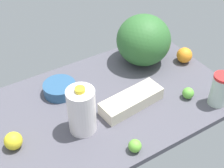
{
  "coord_description": "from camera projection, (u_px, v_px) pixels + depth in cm",
  "views": [
    {
      "loc": [
        60.08,
        97.6,
        109.27
      ],
      "look_at": [
        0.0,
        0.0,
        13.0
      ],
      "focal_mm": 50.0,
      "sensor_mm": 36.0,
      "label": 1
    }
  ],
  "objects": [
    {
      "name": "orange_beside_bowl",
      "position": [
        184.0,
        55.0,
        1.78
      ],
      "size": [
        8.9,
        8.9,
        8.9
      ],
      "primitive_type": "sphere",
      "color": "orange",
      "rests_on": "countertop"
    },
    {
      "name": "lime_loose",
      "position": [
        188.0,
        93.0,
        1.55
      ],
      "size": [
        5.82,
        5.82,
        5.82
      ],
      "primitive_type": "sphere",
      "color": "#62B43F",
      "rests_on": "countertop"
    },
    {
      "name": "mixing_bowl",
      "position": [
        60.0,
        88.0,
        1.58
      ],
      "size": [
        16.6,
        16.6,
        5.73
      ],
      "primitive_type": "cylinder",
      "color": "#2C5681",
      "rests_on": "countertop"
    },
    {
      "name": "lemon_by_jug",
      "position": [
        13.0,
        141.0,
        1.31
      ],
      "size": [
        7.76,
        7.76,
        7.76
      ],
      "primitive_type": "sphere",
      "color": "yellow",
      "rests_on": "countertop"
    },
    {
      "name": "watermelon",
      "position": [
        144.0,
        40.0,
        1.72
      ],
      "size": [
        30.09,
        30.09,
        28.31
      ],
      "primitive_type": "ellipsoid",
      "color": "#326A30",
      "rests_on": "countertop"
    },
    {
      "name": "countertop",
      "position": [
        112.0,
        101.0,
        1.57
      ],
      "size": [
        120.0,
        76.0,
        3.0
      ],
      "primitive_type": "cube",
      "color": "#4E4C57",
      "rests_on": "ground"
    },
    {
      "name": "egg_carton",
      "position": [
        132.0,
        101.0,
        1.5
      ],
      "size": [
        33.21,
        14.02,
        6.52
      ],
      "primitive_type": "cube",
      "rotation": [
        0.0,
        0.0,
        0.09
      ],
      "color": "beige",
      "rests_on": "countertop"
    },
    {
      "name": "lime_far_back",
      "position": [
        135.0,
        146.0,
        1.3
      ],
      "size": [
        5.67,
        5.67,
        5.67
      ],
      "primitive_type": "sphere",
      "color": "#69B83B",
      "rests_on": "countertop"
    },
    {
      "name": "milk_jug",
      "position": [
        82.0,
        111.0,
        1.34
      ],
      "size": [
        12.38,
        12.38,
        24.01
      ],
      "color": "white",
      "rests_on": "countertop"
    },
    {
      "name": "tumbler_cup",
      "position": [
        220.0,
        90.0,
        1.49
      ],
      "size": [
        8.87,
        8.87,
        17.08
      ],
      "color": "silver",
      "rests_on": "countertop"
    }
  ]
}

